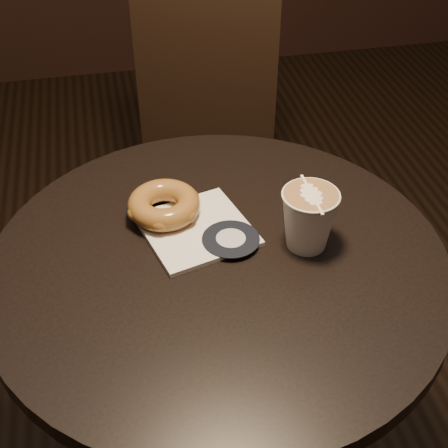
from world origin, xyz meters
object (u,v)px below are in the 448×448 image
Objects in this scene: cafe_table at (219,341)px; pastry_bag at (197,229)px; latte_cup at (308,220)px; doughnut at (164,205)px; chair at (204,137)px.

cafe_table is 0.21m from pastry_bag.
latte_cup is at bearing -0.98° from cafe_table.
pastry_bag is 1.35× the size of doughnut.
chair is 0.70m from pastry_bag.
cafe_table is 0.72m from chair.
latte_cup is (0.14, -0.00, 0.25)m from cafe_table.
cafe_table is 0.81× the size of chair.
latte_cup is at bearing -28.23° from doughnut.
doughnut is (-0.04, 0.04, 0.02)m from pastry_bag.
latte_cup reaches higher than cafe_table.
doughnut is at bearing 151.77° from latte_cup.
pastry_bag is at bearing -83.60° from chair.
latte_cup is (0.16, -0.07, 0.04)m from pastry_bag.
chair is 0.77m from latte_cup.
doughnut is (-0.17, -0.61, 0.26)m from chair.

